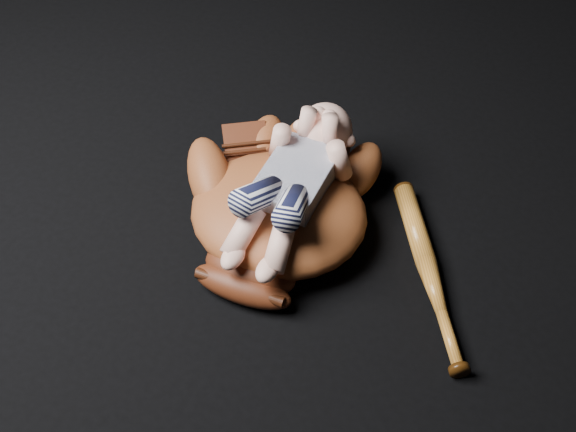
{
  "coord_description": "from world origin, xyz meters",
  "views": [
    {
      "loc": [
        0.15,
        -0.86,
        1.01
      ],
      "look_at": [
        -0.14,
        -0.07,
        0.08
      ],
      "focal_mm": 45.0,
      "sensor_mm": 36.0,
      "label": 1
    }
  ],
  "objects": [
    {
      "name": "newborn_baby",
      "position": [
        -0.14,
        -0.05,
        0.13
      ],
      "size": [
        0.21,
        0.4,
        0.16
      ],
      "primitive_type": null,
      "rotation": [
        0.0,
        0.0,
        -0.07
      ],
      "color": "#F4B49D",
      "rests_on": "baseball_glove"
    },
    {
      "name": "baseball_bat",
      "position": [
        0.12,
        -0.06,
        0.02
      ],
      "size": [
        0.21,
        0.37,
        0.04
      ],
      "primitive_type": null,
      "rotation": [
        0.0,
        0.0,
        0.46
      ],
      "color": "#AD6821",
      "rests_on": "ground"
    },
    {
      "name": "baseball_glove",
      "position": [
        -0.16,
        -0.05,
        0.07
      ],
      "size": [
        0.42,
        0.47,
        0.14
      ],
      "primitive_type": null,
      "rotation": [
        0.0,
        0.0,
        -0.05
      ],
      "color": "brown",
      "rests_on": "ground"
    }
  ]
}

